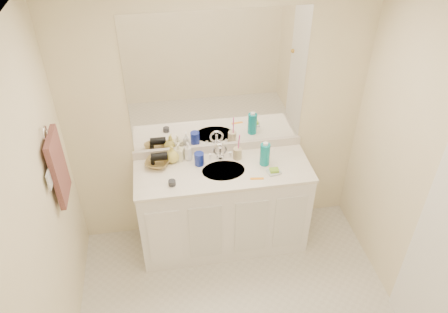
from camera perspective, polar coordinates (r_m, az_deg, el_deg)
name	(u,v)px	position (r m, az deg, el deg)	size (l,w,h in m)	color
ceiling	(259,47)	(2.09, 4.53, 14.09)	(2.60, 2.60, 0.02)	white
wall_back	(218,120)	(3.78, -0.81, 4.73)	(2.60, 0.02, 2.40)	#FBEDC4
wall_left	(33,255)	(2.86, -23.63, -11.73)	(0.02, 2.60, 2.40)	#FBEDC4
wall_right	(440,205)	(3.26, 26.39, -5.75)	(0.02, 2.60, 2.40)	#FBEDC4
vanity_cabinet	(223,208)	(4.04, -0.12, -6.71)	(1.50, 0.55, 0.85)	white
countertop	(223,170)	(3.75, -0.13, -1.82)	(1.52, 0.57, 0.03)	white
backsplash	(218,148)	(3.92, -0.74, 1.15)	(1.52, 0.03, 0.08)	silver
sink_basin	(223,171)	(3.73, -0.08, -1.97)	(0.37, 0.37, 0.02)	beige
faucet	(220,153)	(3.83, -0.52, 0.47)	(0.02, 0.02, 0.11)	silver
mirror	(218,83)	(3.60, -0.85, 9.56)	(1.48, 0.01, 1.20)	white
blue_mug	(199,159)	(3.76, -3.26, -0.31)	(0.08, 0.08, 0.12)	navy
tan_cup	(237,153)	(3.83, 1.76, 0.41)	(0.08, 0.08, 0.10)	#CBB98F
toothbrush	(239,144)	(3.78, 1.93, 1.63)	(0.01, 0.01, 0.21)	#E93D9C
mouthwash_bottle	(265,154)	(3.75, 5.37, 0.28)	(0.09, 0.09, 0.20)	#0C8A93
soap_dish	(274,172)	(3.72, 6.54, -2.02)	(0.11, 0.09, 0.01)	silver
green_soap	(274,170)	(3.71, 6.56, -1.80)	(0.08, 0.05, 0.03)	#81BB2D
orange_comb	(257,179)	(3.65, 4.32, -2.89)	(0.11, 0.02, 0.00)	orange
dark_jar	(172,183)	(3.59, -6.80, -3.44)	(0.06, 0.06, 0.04)	#28292D
soap_bottle_white	(188,151)	(3.81, -4.72, 0.69)	(0.07, 0.07, 0.18)	white
soap_bottle_cream	(179,151)	(3.82, -5.89, 0.67)	(0.08, 0.08, 0.17)	#EBE8C0
soap_bottle_yellow	(172,154)	(3.81, -6.81, 0.34)	(0.13, 0.13, 0.16)	#D2C251
wicker_basket	(158,163)	(3.81, -8.67, -0.83)	(0.21, 0.21, 0.05)	olive
hair_dryer	(159,157)	(3.77, -8.45, -0.02)	(0.07, 0.07, 0.14)	black
towel_ring	(45,133)	(3.22, -22.31, 2.83)	(0.11, 0.11, 0.01)	silver
hand_towel	(58,168)	(3.38, -20.83, -1.36)	(0.04, 0.32, 0.55)	#512E2B
switch_plate	(49,180)	(3.20, -21.86, -2.87)	(0.01, 0.09, 0.13)	silver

